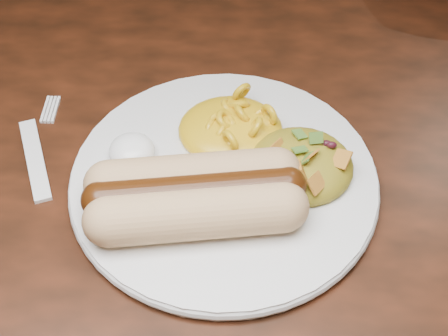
{
  "coord_description": "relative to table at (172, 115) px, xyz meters",
  "views": [
    {
      "loc": [
        0.08,
        -0.56,
        1.21
      ],
      "look_at": [
        0.07,
        -0.18,
        0.77
      ],
      "focal_mm": 55.0,
      "sensor_mm": 36.0,
      "label": 1
    }
  ],
  "objects": [
    {
      "name": "taco_salad",
      "position": [
        0.13,
        -0.17,
        0.12
      ],
      "size": [
        0.09,
        0.09,
        0.04
      ],
      "rotation": [
        0.0,
        0.0,
        -0.12
      ],
      "color": "#BE7F14",
      "rests_on": "plate"
    },
    {
      "name": "plate",
      "position": [
        0.07,
        -0.18,
        0.1
      ],
      "size": [
        0.32,
        0.32,
        0.01
      ],
      "primitive_type": "cylinder",
      "rotation": [
        0.0,
        0.0,
        0.26
      ],
      "color": "silver",
      "rests_on": "table"
    },
    {
      "name": "mac_and_cheese",
      "position": [
        0.07,
        -0.13,
        0.12
      ],
      "size": [
        0.1,
        0.1,
        0.04
      ],
      "primitive_type": "ellipsoid",
      "rotation": [
        0.0,
        0.0,
        0.1
      ],
      "color": "gold",
      "rests_on": "plate"
    },
    {
      "name": "sour_cream",
      "position": [
        -0.01,
        -0.16,
        0.12
      ],
      "size": [
        0.05,
        0.05,
        0.02
      ],
      "primitive_type": "ellipsoid",
      "rotation": [
        0.0,
        0.0,
        -0.2
      ],
      "color": "white",
      "rests_on": "plate"
    },
    {
      "name": "fork",
      "position": [
        -0.1,
        -0.16,
        0.09
      ],
      "size": [
        0.07,
        0.14,
        0.0
      ],
      "primitive_type": "cube",
      "rotation": [
        0.0,
        0.0,
        0.37
      ],
      "color": "white",
      "rests_on": "table"
    },
    {
      "name": "hotdog",
      "position": [
        0.05,
        -0.22,
        0.13
      ],
      "size": [
        0.15,
        0.09,
        0.04
      ],
      "rotation": [
        0.0,
        0.0,
        0.15
      ],
      "color": "tan",
      "rests_on": "plate"
    },
    {
      "name": "table",
      "position": [
        0.0,
        0.0,
        0.0
      ],
      "size": [
        1.6,
        0.9,
        0.75
      ],
      "color": "#471C0D",
      "rests_on": "floor"
    }
  ]
}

